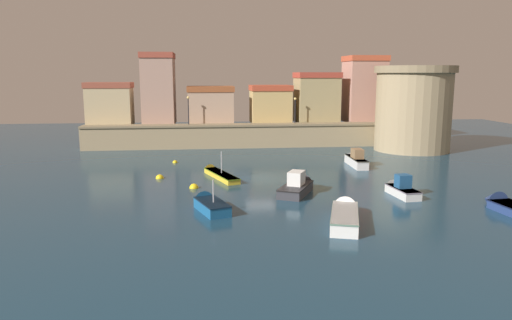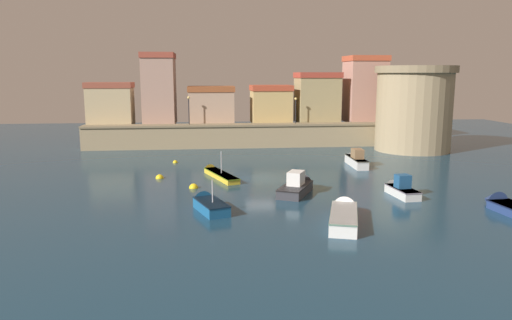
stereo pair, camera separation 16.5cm
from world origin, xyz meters
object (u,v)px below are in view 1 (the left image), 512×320
Objects in this scene: moored_boat_1 at (345,214)px; moored_boat_0 at (217,173)px; quay_lamp_0 at (188,106)px; mooring_buoy_2 at (160,178)px; moored_boat_6 at (298,185)px; moored_boat_3 at (399,188)px; moored_boat_5 at (355,159)px; mooring_buoy_1 at (175,163)px; fortress_tower at (413,108)px; moored_boat_4 at (209,204)px; quay_lamp_1 at (295,106)px; mooring_buoy_0 at (194,188)px.

moored_boat_0 is at bearing 45.10° from moored_boat_1.
quay_lamp_0 is at bearing -9.31° from moored_boat_0.
mooring_buoy_2 is at bearing 76.56° from moored_boat_0.
moored_boat_1 is (7.51, -14.12, 0.17)m from moored_boat_0.
moored_boat_0 is at bearing 69.18° from moored_boat_6.
moored_boat_3 reaches higher than moored_boat_1.
moored_boat_5 is at bearing -38.20° from quay_lamp_0.
mooring_buoy_1 is at bearing -96.75° from quay_lamp_0.
fortress_tower is 28.51m from mooring_buoy_1.
quay_lamp_1 is at bearing -40.81° from moored_boat_4.
quay_lamp_1 is at bearing 48.89° from mooring_buoy_2.
moored_boat_1 is 7.65m from moored_boat_6.
moored_boat_3 is at bearing -140.66° from moored_boat_0.
fortress_tower is at bearing 33.42° from mooring_buoy_0.
quay_lamp_0 reaches higher than moored_boat_4.
moored_boat_6 is 12.65m from mooring_buoy_2.
moored_boat_0 reaches higher than moored_boat_5.
fortress_tower is 2.30× the size of moored_boat_3.
quay_lamp_0 is at bearing 83.25° from mooring_buoy_1.
moored_boat_5 reaches higher than mooring_buoy_2.
moored_boat_5 is (6.31, 17.87, 0.17)m from moored_boat_1.
mooring_buoy_2 is (-4.15, 10.33, -0.39)m from moored_boat_4.
moored_boat_1 reaches higher than mooring_buoy_2.
fortress_tower is at bearing -65.50° from moored_boat_4.
fortress_tower reaches higher than moored_boat_4.
quay_lamp_1 is at bearing 60.37° from mooring_buoy_0.
moored_boat_6 is 11.13× the size of mooring_buoy_1.
moored_boat_4 is 18.14m from mooring_buoy_1.
moored_boat_5 is at bearing -64.25° from moored_boat_4.
moored_boat_1 is 13.36× the size of mooring_buoy_1.
quay_lamp_1 is at bearing 12.11° from moored_boat_1.
moored_boat_1 is 18.95m from moored_boat_5.
mooring_buoy_2 is (-28.45, -12.79, -5.01)m from fortress_tower.
fortress_tower is 3.08× the size of quay_lamp_1.
fortress_tower is 1.37× the size of moored_boat_0.
moored_boat_4 is at bearing -79.63° from mooring_buoy_1.
moored_boat_4 is at bearing 136.72° from moored_boat_5.
moored_boat_6 is at bearing -156.52° from moored_boat_0.
mooring_buoy_0 is at bearing -9.13° from moored_boat_4.
moored_boat_6 is (-1.43, 7.52, 0.08)m from moored_boat_1.
moored_boat_4 is at bearing 156.40° from moored_boat_0.
quay_lamp_1 reaches higher than moored_boat_1.
moored_boat_0 is at bearing 53.38° from moored_boat_3.
quay_lamp_1 is (13.15, 0.00, -0.12)m from quay_lamp_0.
moored_boat_0 is 1.31× the size of moored_boat_6.
quay_lamp_1 is at bearing 2.24° from moored_boat_3.
moored_boat_4 is 11.14m from mooring_buoy_2.
quay_lamp_1 is 25.14m from mooring_buoy_0.
mooring_buoy_1 is at bearing 100.60° from mooring_buoy_0.
moored_boat_1 is at bearing -130.59° from moored_boat_4.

